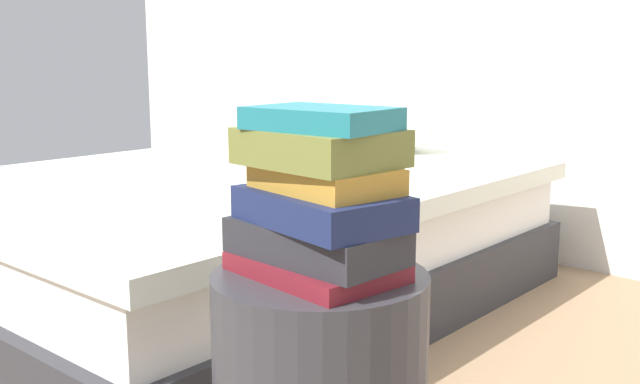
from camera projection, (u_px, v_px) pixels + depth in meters
The scene contains 7 objects.
bed at pixel (243, 234), 2.61m from camera, with size 1.63×2.07×0.62m.
book_maroon at pixel (315, 267), 1.24m from camera, with size 0.28×0.19×0.03m, color maroon.
book_charcoal at pixel (316, 241), 1.23m from camera, with size 0.30×0.16×0.06m, color #28282D.
book_navy at pixel (321, 208), 1.22m from camera, with size 0.28×0.18×0.06m, color #19234C.
book_ochre at pixel (325, 178), 1.21m from camera, with size 0.24×0.15×0.04m, color #B7842D.
book_olive at pixel (320, 147), 1.21m from camera, with size 0.24×0.19×0.06m, color olive.
book_teal at pixel (321, 118), 1.19m from camera, with size 0.23×0.16×0.04m, color #1E727F.
Camera 1 is at (0.83, -0.87, 0.87)m, focal length 41.27 mm.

